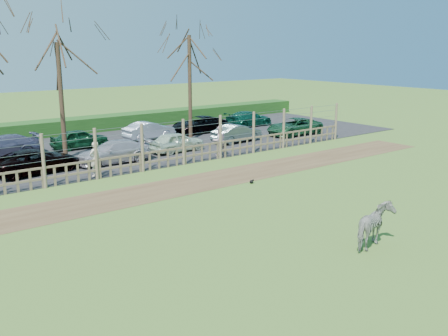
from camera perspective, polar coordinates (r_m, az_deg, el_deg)
ground at (r=19.58m, az=2.17°, el=-4.93°), size 120.00×120.00×0.00m
dirt_strip at (r=23.05m, az=-5.02°, el=-2.07°), size 34.00×2.80×0.01m
asphalt at (r=31.70m, az=-14.88°, el=1.90°), size 44.00×13.00×0.04m
hedge at (r=38.07m, az=-19.10°, el=4.34°), size 46.00×2.00×1.10m
fence at (r=25.79m, az=-9.28°, el=1.33°), size 30.16×0.16×2.50m
tree_mid at (r=29.46m, az=-18.31°, el=10.33°), size 4.80×4.80×6.83m
tree_right at (r=33.98m, az=-3.96°, el=11.97°), size 4.80×4.80×7.35m
zebra at (r=16.59m, az=16.88°, el=-6.39°), size 1.84×1.19×1.44m
visitor_a at (r=25.20m, az=-14.51°, el=1.01°), size 0.73×0.59×1.72m
visitor_b at (r=29.16m, az=-0.55°, el=3.13°), size 0.94×0.79×1.72m
crow at (r=23.42m, az=3.17°, el=-1.56°), size 0.24×0.17×0.19m
car_2 at (r=26.87m, az=-20.69°, el=0.76°), size 4.52×2.49×1.20m
car_3 at (r=27.98m, az=-12.55°, el=1.80°), size 4.22×1.89×1.20m
car_4 at (r=30.39m, az=-5.41°, el=3.00°), size 3.62×1.69×1.20m
car_5 at (r=33.34m, az=1.48°, el=4.01°), size 3.74×1.58×1.20m
car_6 at (r=36.46m, az=8.05°, el=4.72°), size 4.35×2.07×1.20m
car_9 at (r=31.68m, az=-24.01°, el=2.31°), size 4.14×1.69×1.20m
car_10 at (r=32.56m, az=-16.16°, el=3.24°), size 3.57×1.54×1.20m
car_11 at (r=34.80m, az=-8.56°, el=4.27°), size 3.72×1.52×1.20m
car_12 at (r=37.14m, az=-2.83°, el=5.00°), size 4.32×1.99×1.20m
car_13 at (r=40.13m, az=2.87°, el=5.65°), size 4.18×1.79×1.20m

